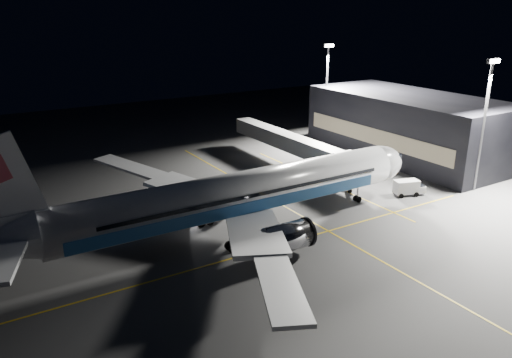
{
  "coord_description": "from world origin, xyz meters",
  "views": [
    {
      "loc": [
        -29.26,
        -51.82,
        27.64
      ],
      "look_at": [
        3.79,
        2.02,
        6.0
      ],
      "focal_mm": 35.0,
      "sensor_mm": 36.0,
      "label": 1
    }
  ],
  "objects": [
    {
      "name": "guide_line_side",
      "position": [
        22.0,
        10.0,
        0.01
      ],
      "size": [
        0.25,
        40.0,
        0.01
      ],
      "primitive_type": "cube",
      "color": "gold",
      "rests_on": "ground"
    },
    {
      "name": "terminal",
      "position": [
        45.98,
        14.0,
        6.0
      ],
      "size": [
        18.12,
        40.0,
        12.0
      ],
      "color": "black",
      "rests_on": "ground"
    },
    {
      "name": "floodlight_mast_south",
      "position": [
        40.0,
        -6.01,
        12.37
      ],
      "size": [
        2.4,
        0.67,
        20.7
      ],
      "color": "#59595E",
      "rests_on": "ground"
    },
    {
      "name": "floodlight_mast_north",
      "position": [
        40.0,
        31.99,
        12.37
      ],
      "size": [
        2.4,
        0.68,
        20.7
      ],
      "color": "#59595E",
      "rests_on": "ground"
    },
    {
      "name": "jet_bridge",
      "position": [
        22.0,
        18.06,
        4.58
      ],
      "size": [
        3.6,
        34.4,
        6.3
      ],
      "color": "#B2B2B7",
      "rests_on": "ground"
    },
    {
      "name": "service_truck",
      "position": [
        29.14,
        -2.14,
        1.33
      ],
      "size": [
        5.18,
        3.3,
        2.48
      ],
      "rotation": [
        0.0,
        0.0,
        -0.31
      ],
      "color": "silver",
      "rests_on": "ground"
    },
    {
      "name": "guide_line_cross",
      "position": [
        0.0,
        -6.0,
        0.01
      ],
      "size": [
        70.0,
        0.25,
        0.01
      ],
      "primitive_type": "cube",
      "color": "gold",
      "rests_on": "ground"
    },
    {
      "name": "airliner",
      "position": [
        -1.08,
        0.0,
        5.16
      ],
      "size": [
        61.48,
        54.22,
        16.64
      ],
      "color": "silver",
      "rests_on": "ground"
    },
    {
      "name": "baggage_tug",
      "position": [
        -4.28,
        7.99,
        0.88
      ],
      "size": [
        2.78,
        2.31,
        1.91
      ],
      "rotation": [
        0.0,
        0.0,
        0.08
      ],
      "color": "black",
      "rests_on": "ground"
    },
    {
      "name": "safety_cone_b",
      "position": [
        6.0,
        14.0,
        0.3
      ],
      "size": [
        0.39,
        0.39,
        0.59
      ],
      "primitive_type": "cone",
      "color": "#D93B09",
      "rests_on": "ground"
    },
    {
      "name": "safety_cone_c",
      "position": [
        -5.1,
        14.0,
        0.34
      ],
      "size": [
        0.45,
        0.45,
        0.68
      ],
      "primitive_type": "cone",
      "color": "#D93B09",
      "rests_on": "ground"
    },
    {
      "name": "guide_line_main",
      "position": [
        10.0,
        0.0,
        0.01
      ],
      "size": [
        0.25,
        80.0,
        0.01
      ],
      "primitive_type": "cube",
      "color": "gold",
      "rests_on": "ground"
    },
    {
      "name": "safety_cone_a",
      "position": [
        -2.36,
        12.99,
        0.31
      ],
      "size": [
        0.42,
        0.42,
        0.62
      ],
      "primitive_type": "cone",
      "color": "#D93B09",
      "rests_on": "ground"
    },
    {
      "name": "ground",
      "position": [
        0.0,
        0.0,
        0.0
      ],
      "size": [
        200.0,
        200.0,
        0.0
      ],
      "primitive_type": "plane",
      "color": "#4C4C4F",
      "rests_on": "ground"
    }
  ]
}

